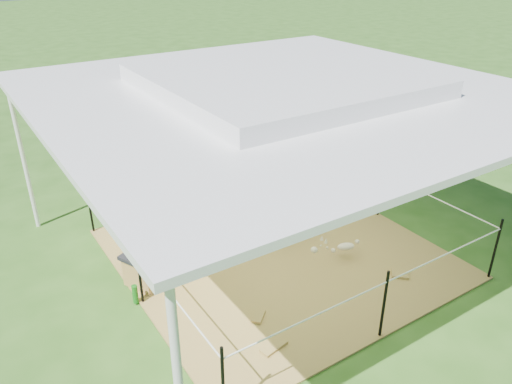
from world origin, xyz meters
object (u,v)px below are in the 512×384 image
picnic_table_near (178,95)px  distant_person (182,92)px  woman (161,211)px  trash_barrel (273,95)px  straw_bale (159,261)px  pony (279,217)px  green_bottle (135,294)px  picnic_table_far (239,79)px  foal (346,245)px

picnic_table_near → distant_person: distant_person is taller
picnic_table_near → distant_person: 0.43m
woman → distant_person: (3.83, 7.42, -0.54)m
trash_barrel → distant_person: bearing=143.8°
straw_bale → pony: size_ratio=1.02×
woman → green_bottle: 1.20m
green_bottle → pony: size_ratio=0.28×
green_bottle → distant_person: (4.48, 7.87, 0.36)m
woman → trash_barrel: 8.39m
trash_barrel → picnic_table_far: 2.74m
pony → picnic_table_near: 8.19m
woman → green_bottle: woman is taller
foal → picnic_table_near: picnic_table_near is taller
woman → trash_barrel: bearing=109.3°
woman → green_bottle: size_ratio=4.32×
woman → pony: woman is taller
trash_barrel → green_bottle: bearing=-136.7°
woman → green_bottle: bearing=-80.2°
foal → distant_person: bearing=102.4°
trash_barrel → picnic_table_near: (-2.13, 1.97, -0.12)m
picnic_table_near → green_bottle: bearing=-142.0°
straw_bale → picnic_table_near: 8.75m
straw_bale → picnic_table_far: 10.77m
green_bottle → pony: 2.63m
picnic_table_far → picnic_table_near: bearing=-168.0°
straw_bale → picnic_table_far: bearing=52.3°
picnic_table_far → distant_person: bearing=-160.8°
picnic_table_far → distant_person: distant_person is taller
distant_person → picnic_table_near: bearing=-108.9°
pony → trash_barrel: 7.23m
picnic_table_far → pony: bearing=-121.1°
straw_bale → distant_person: (3.93, 7.42, 0.28)m
woman → foal: bearing=39.5°
woman → foal: (2.49, -1.20, -0.81)m
pony → foal: (0.54, -1.03, -0.18)m
trash_barrel → picnic_table_near: trash_barrel is taller
woman → distant_person: woman is taller
picnic_table_near → straw_bale: bearing=-140.2°
woman → foal: woman is taller
green_bottle → trash_barrel: size_ratio=0.30×
woman → distant_person: 8.36m
green_bottle → foal: size_ratio=0.33×
straw_bale → pony: 2.07m
trash_barrel → picnic_table_near: 2.91m
pony → distant_person: bearing=-0.8°
woman → picnic_table_far: woman is taller
distant_person → green_bottle: bearing=47.6°
trash_barrel → picnic_table_far: trash_barrel is taller
pony → trash_barrel: trash_barrel is taller
foal → woman: bearing=175.5°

